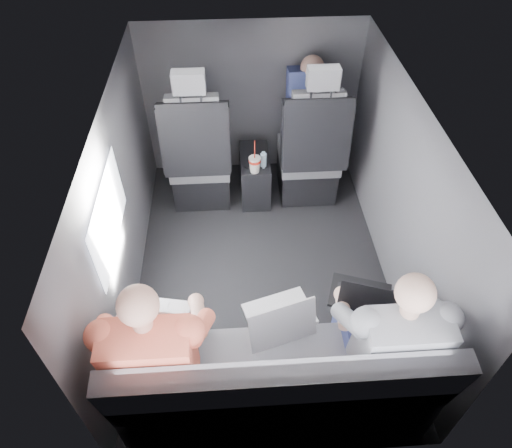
{
  "coord_description": "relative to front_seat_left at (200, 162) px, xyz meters",
  "views": [
    {
      "loc": [
        -0.18,
        -2.16,
        2.65
      ],
      "look_at": [
        -0.05,
        -0.05,
        0.54
      ],
      "focal_mm": 32.0,
      "sensor_mm": 36.0,
      "label": 1
    }
  ],
  "objects": [
    {
      "name": "passenger_front_right",
      "position": [
        0.91,
        0.26,
        0.34
      ],
      "size": [
        0.37,
        0.37,
        0.71
      ],
      "color": "navy",
      "rests_on": "front_seat_right"
    },
    {
      "name": "passenger_rear_left",
      "position": [
        -0.14,
        -1.81,
        0.23
      ],
      "size": [
        0.5,
        0.62,
        1.22
      ],
      "color": "#323237",
      "rests_on": "rear_bench"
    },
    {
      "name": "panel_left",
      "position": [
        -0.45,
        -0.84,
        0.27
      ],
      "size": [
        0.02,
        2.6,
        1.35
      ],
      "primitive_type": "cube",
      "color": "#56565B",
      "rests_on": "floor"
    },
    {
      "name": "water_bottle",
      "position": [
        0.51,
        -0.1,
        0.07
      ],
      "size": [
        0.05,
        0.05,
        0.14
      ],
      "color": "#9FBBD7",
      "rests_on": "center_console"
    },
    {
      "name": "soda_cup",
      "position": [
        0.44,
        -0.15,
        0.07
      ],
      "size": [
        0.1,
        0.1,
        0.29
      ],
      "color": "white",
      "rests_on": "center_console"
    },
    {
      "name": "front_seat_right",
      "position": [
        0.9,
        0.0,
        0.0
      ],
      "size": [
        0.52,
        0.58,
        1.26
      ],
      "color": "black",
      "rests_on": "floor"
    },
    {
      "name": "panel_right",
      "position": [
        1.35,
        -0.84,
        0.27
      ],
      "size": [
        0.02,
        2.6,
        1.35
      ],
      "primitive_type": "cube",
      "color": "#56565B",
      "rests_on": "floor"
    },
    {
      "name": "side_window",
      "position": [
        -0.43,
        -1.14,
        0.5
      ],
      "size": [
        0.02,
        0.75,
        0.42
      ],
      "primitive_type": "cube",
      "color": "white",
      "rests_on": "panel_left"
    },
    {
      "name": "ceiling",
      "position": [
        0.45,
        -0.84,
        0.95
      ],
      "size": [
        2.6,
        2.6,
        0.0
      ],
      "primitive_type": "plane",
      "rotation": [
        3.14,
        0.0,
        0.0
      ],
      "color": "#B2B2AD",
      "rests_on": "panel_back"
    },
    {
      "name": "floor",
      "position": [
        0.45,
        -0.84,
        -0.4
      ],
      "size": [
        2.6,
        2.6,
        0.0
      ],
      "primitive_type": "plane",
      "color": "black",
      "rests_on": "ground"
    },
    {
      "name": "laptop_black",
      "position": [
        0.94,
        -1.58,
        0.23
      ],
      "size": [
        0.39,
        0.39,
        0.24
      ],
      "color": "black",
      "rests_on": "passenger_rear_right"
    },
    {
      "name": "panel_front",
      "position": [
        0.45,
        0.46,
        0.27
      ],
      "size": [
        1.8,
        0.02,
        1.35
      ],
      "primitive_type": "cube",
      "color": "#56565B",
      "rests_on": "floor"
    },
    {
      "name": "center_console",
      "position": [
        0.45,
        0.04,
        -0.2
      ],
      "size": [
        0.24,
        0.48,
        0.41
      ],
      "color": "black",
      "rests_on": "floor"
    },
    {
      "name": "laptop_white",
      "position": [
        -0.16,
        -1.65,
        0.23
      ],
      "size": [
        0.35,
        0.35,
        0.23
      ],
      "color": "silver",
      "rests_on": "passenger_rear_left"
    },
    {
      "name": "panel_back",
      "position": [
        0.45,
        -2.14,
        0.27
      ],
      "size": [
        1.8,
        0.02,
        1.35
      ],
      "primitive_type": "cube",
      "color": "#56565B",
      "rests_on": "floor"
    },
    {
      "name": "front_seat_left",
      "position": [
        0.0,
        0.0,
        0.0
      ],
      "size": [
        0.52,
        0.58,
        1.26
      ],
      "color": "black",
      "rests_on": "floor"
    },
    {
      "name": "passenger_rear_right",
      "position": [
        1.0,
        -1.81,
        0.22
      ],
      "size": [
        0.49,
        0.61,
        1.2
      ],
      "color": "navy",
      "rests_on": "rear_bench"
    },
    {
      "name": "laptop_silver",
      "position": [
        0.48,
        -1.68,
        0.23
      ],
      "size": [
        0.41,
        0.4,
        0.25
      ],
      "color": "silver",
      "rests_on": "rear_bench"
    },
    {
      "name": "rear_bench",
      "position": [
        0.45,
        -1.9,
        -0.09
      ],
      "size": [
        1.6,
        0.57,
        0.92
      ],
      "color": "slate",
      "rests_on": "floor"
    },
    {
      "name": "seatbelt",
      "position": [
        0.9,
        -0.17,
        0.4
      ],
      "size": [
        0.35,
        0.11,
        0.59
      ],
      "primitive_type": "cube",
      "rotation": [
        -0.14,
        0.49,
        0.0
      ],
      "color": "black",
      "rests_on": "front_seat_right"
    }
  ]
}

